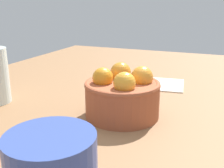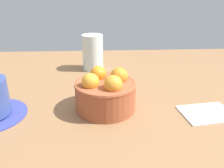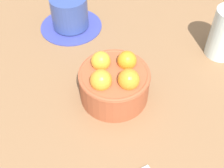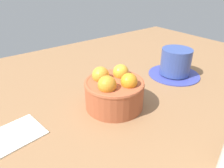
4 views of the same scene
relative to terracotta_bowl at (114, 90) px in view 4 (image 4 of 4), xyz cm
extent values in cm
cube|color=brown|center=(0.03, -0.02, -5.85)|extent=(140.77, 99.88, 3.42)
cylinder|color=#9E4C2D|center=(0.03, -0.02, -0.93)|extent=(13.42, 13.42, 6.43)
torus|color=#9E4C2D|center=(0.03, -0.02, 1.88)|extent=(13.62, 13.62, 1.00)
sphere|color=orange|center=(-1.50, 3.12, 3.14)|extent=(3.99, 3.99, 3.99)
sphere|color=orange|center=(-3.10, -1.55, 3.14)|extent=(3.98, 3.98, 3.98)
sphere|color=orange|center=(1.57, -3.15, 3.14)|extent=(3.70, 3.70, 3.70)
sphere|color=orange|center=(3.16, 1.52, 3.14)|extent=(3.78, 3.78, 3.78)
cylinder|color=#363E95|center=(25.00, 2.01, -3.84)|extent=(15.36, 15.36, 0.60)
cylinder|color=#33478C|center=(25.00, 2.01, 0.30)|extent=(8.89, 8.89, 7.69)
cube|color=white|center=(-22.13, 3.57, -3.84)|extent=(12.09, 9.73, 0.60)
camera|label=1|loc=(44.24, 16.29, 16.15)|focal=44.26mm
camera|label=2|loc=(0.98, 47.50, 22.43)|focal=37.97mm
camera|label=3|loc=(-34.97, 13.66, 41.07)|focal=46.86mm
camera|label=4|loc=(-25.54, -32.39, 23.77)|focal=33.45mm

